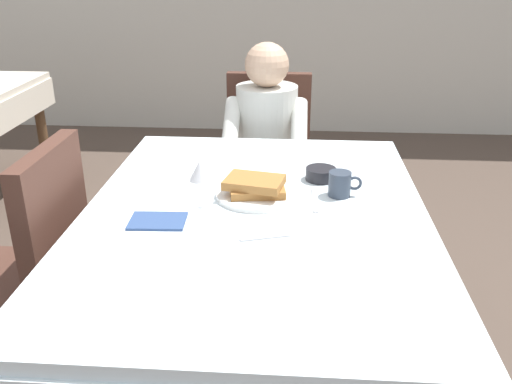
# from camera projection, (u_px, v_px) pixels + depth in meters

# --- Properties ---
(dining_table_main) EXTENTS (1.12, 1.52, 0.74)m
(dining_table_main) POSITION_uv_depth(u_px,v_px,m) (255.00, 235.00, 1.81)
(dining_table_main) COLOR silver
(dining_table_main) RESTS_ON ground
(chair_diner) EXTENTS (0.44, 0.45, 0.93)m
(chair_diner) POSITION_uv_depth(u_px,v_px,m) (268.00, 152.00, 2.93)
(chair_diner) COLOR #4C2D23
(chair_diner) RESTS_ON ground
(diner_person) EXTENTS (0.40, 0.43, 1.12)m
(diner_person) POSITION_uv_depth(u_px,v_px,m) (266.00, 136.00, 2.73)
(diner_person) COLOR silver
(diner_person) RESTS_ON ground
(chair_left_side) EXTENTS (0.45, 0.44, 0.93)m
(chair_left_side) POSITION_uv_depth(u_px,v_px,m) (32.00, 259.00, 1.91)
(chair_left_side) COLOR #4C2D23
(chair_left_side) RESTS_ON ground
(plate_breakfast) EXTENTS (0.28, 0.28, 0.02)m
(plate_breakfast) POSITION_uv_depth(u_px,v_px,m) (258.00, 194.00, 1.87)
(plate_breakfast) COLOR white
(plate_breakfast) RESTS_ON dining_table_main
(breakfast_stack) EXTENTS (0.22, 0.17, 0.05)m
(breakfast_stack) POSITION_uv_depth(u_px,v_px,m) (256.00, 186.00, 1.85)
(breakfast_stack) COLOR #A36B33
(breakfast_stack) RESTS_ON plate_breakfast
(cup_coffee) EXTENTS (0.11, 0.08, 0.08)m
(cup_coffee) POSITION_uv_depth(u_px,v_px,m) (340.00, 184.00, 1.87)
(cup_coffee) COLOR #333D4C
(cup_coffee) RESTS_ON dining_table_main
(bowl_butter) EXTENTS (0.11, 0.11, 0.04)m
(bowl_butter) POSITION_uv_depth(u_px,v_px,m) (321.00, 174.00, 2.01)
(bowl_butter) COLOR black
(bowl_butter) RESTS_ON dining_table_main
(syrup_pitcher) EXTENTS (0.08, 0.08, 0.07)m
(syrup_pitcher) POSITION_uv_depth(u_px,v_px,m) (200.00, 170.00, 2.00)
(syrup_pitcher) COLOR silver
(syrup_pitcher) RESTS_ON dining_table_main
(fork_left_of_plate) EXTENTS (0.03, 0.18, 0.00)m
(fork_left_of_plate) POSITION_uv_depth(u_px,v_px,m) (201.00, 197.00, 1.87)
(fork_left_of_plate) COLOR silver
(fork_left_of_plate) RESTS_ON dining_table_main
(knife_right_of_plate) EXTENTS (0.02, 0.20, 0.00)m
(knife_right_of_plate) POSITION_uv_depth(u_px,v_px,m) (315.00, 200.00, 1.84)
(knife_right_of_plate) COLOR silver
(knife_right_of_plate) RESTS_ON dining_table_main
(spoon_near_edge) EXTENTS (0.15, 0.06, 0.00)m
(spoon_near_edge) POSITION_uv_depth(u_px,v_px,m) (265.00, 237.00, 1.60)
(spoon_near_edge) COLOR silver
(spoon_near_edge) RESTS_ON dining_table_main
(napkin_folded) EXTENTS (0.18, 0.13, 0.01)m
(napkin_folded) POSITION_uv_depth(u_px,v_px,m) (158.00, 221.00, 1.69)
(napkin_folded) COLOR #334C7F
(napkin_folded) RESTS_ON dining_table_main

